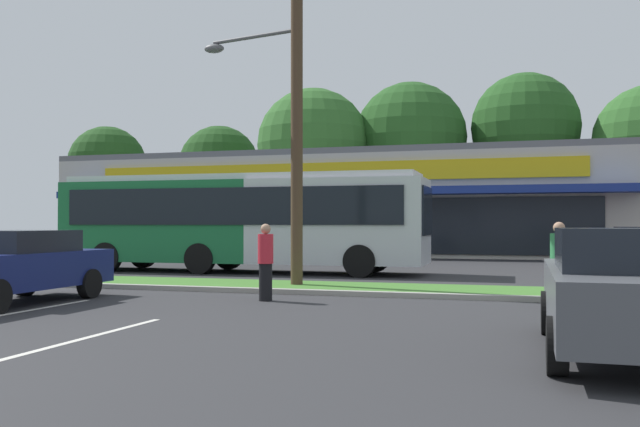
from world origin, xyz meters
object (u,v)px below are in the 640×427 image
car_0 (13,266)px  pedestrian_by_pole (559,265)px  city_bus (241,220)px  car_2 (639,247)px  utility_pole (291,96)px  pedestrian_near_bench (266,262)px  car_1 (625,291)px

car_0 → pedestrian_by_pole: 10.89m
city_bus → car_2: 14.53m
utility_pole → pedestrian_near_bench: 4.86m
car_0 → car_1: (11.19, -2.42, 0.03)m
city_bus → car_1: 15.99m
utility_pole → car_2: (9.59, 11.18, -4.08)m
pedestrian_near_bench → pedestrian_by_pole: (5.90, 0.36, 0.02)m
car_2 → pedestrian_near_bench: 16.67m
utility_pole → city_bus: utility_pole is taller
car_1 → car_2: car_1 is taller
car_1 → pedestrian_near_bench: bearing=55.7°
car_0 → pedestrian_near_bench: (4.73, 1.98, 0.04)m
car_1 → car_2: (2.78, 18.28, -0.04)m
utility_pole → city_bus: bearing=125.1°
car_0 → utility_pole: bearing=136.9°
city_bus → pedestrian_by_pole: bearing=-37.9°
utility_pole → car_0: (-4.38, -4.68, -4.07)m
utility_pole → pedestrian_near_bench: bearing=-82.5°
utility_pole → city_bus: size_ratio=0.72×
utility_pole → car_1: (6.82, -7.10, -4.04)m
car_0 → city_bus: bearing=175.1°
pedestrian_near_bench → car_0: bearing=-105.7°
city_bus → car_2: bearing=24.1°
car_0 → pedestrian_by_pole: (10.63, 2.34, 0.06)m
car_1 → car_2: 18.49m
pedestrian_by_pole → city_bus: bearing=-165.2°
car_2 → utility_pole: bearing=49.4°
car_1 → pedestrian_by_pole: pedestrian_by_pole is taller
city_bus → car_1: (10.36, -12.15, -0.96)m
pedestrian_near_bench → utility_pole: bearing=149.0°
city_bus → pedestrian_by_pole: (9.80, -7.39, -0.93)m
pedestrian_by_pole → car_0: bearing=-115.8°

